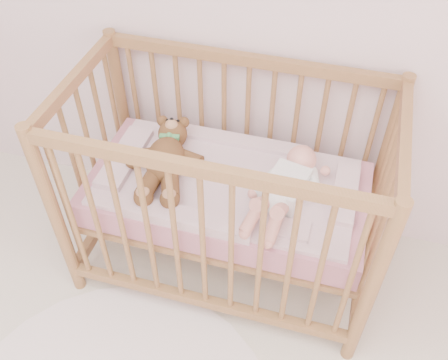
% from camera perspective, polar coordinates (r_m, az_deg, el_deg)
% --- Properties ---
extents(crib, '(1.36, 0.76, 1.00)m').
position_cam_1_polar(crib, '(2.21, 0.36, -1.31)').
color(crib, '#A16944').
rests_on(crib, floor).
extents(mattress, '(1.22, 0.62, 0.13)m').
position_cam_1_polar(mattress, '(2.22, 0.35, -1.58)').
color(mattress, '#C57B8D').
rests_on(mattress, crib).
extents(blanket, '(1.10, 0.58, 0.06)m').
position_cam_1_polar(blanket, '(2.17, 0.36, -0.22)').
color(blanket, pink).
rests_on(blanket, mattress).
extents(baby, '(0.39, 0.63, 0.14)m').
position_cam_1_polar(baby, '(2.07, 7.09, -0.53)').
color(baby, white).
rests_on(baby, blanket).
extents(teddy_bear, '(0.46, 0.59, 0.15)m').
position_cam_1_polar(teddy_bear, '(2.17, -6.73, 2.41)').
color(teddy_bear, brown).
rests_on(teddy_bear, blanket).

